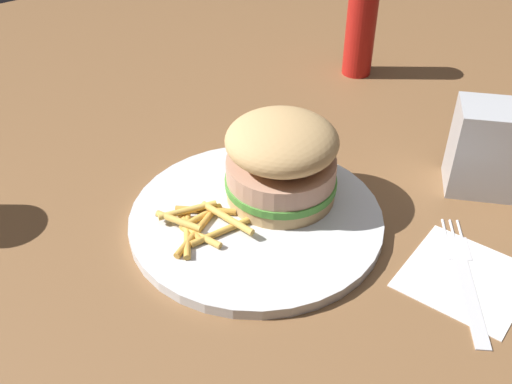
{
  "coord_description": "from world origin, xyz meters",
  "views": [
    {
      "loc": [
        0.3,
        0.42,
        0.42
      ],
      "look_at": [
        0.01,
        0.02,
        0.04
      ],
      "focal_mm": 42.2,
      "sensor_mm": 36.0,
      "label": 1
    }
  ],
  "objects_px": {
    "plate": "(256,219)",
    "fork": "(465,274)",
    "napkin_dispenser": "(493,149)",
    "fries_pile": "(202,223)",
    "napkin": "(465,277)",
    "sandwich": "(281,159)",
    "ketchup_bottle": "(361,29)"
  },
  "relations": [
    {
      "from": "fries_pile",
      "to": "fork",
      "type": "height_order",
      "value": "fries_pile"
    },
    {
      "from": "plate",
      "to": "ketchup_bottle",
      "type": "height_order",
      "value": "ketchup_bottle"
    },
    {
      "from": "fries_pile",
      "to": "fork",
      "type": "relative_size",
      "value": 0.74
    },
    {
      "from": "fries_pile",
      "to": "napkin",
      "type": "relative_size",
      "value": 0.95
    },
    {
      "from": "napkin",
      "to": "ketchup_bottle",
      "type": "height_order",
      "value": "ketchup_bottle"
    },
    {
      "from": "sandwich",
      "to": "fries_pile",
      "type": "distance_m",
      "value": 0.11
    },
    {
      "from": "plate",
      "to": "fork",
      "type": "height_order",
      "value": "plate"
    },
    {
      "from": "fries_pile",
      "to": "napkin_dispenser",
      "type": "bearing_deg",
      "value": 158.85
    },
    {
      "from": "napkin",
      "to": "ketchup_bottle",
      "type": "distance_m",
      "value": 0.45
    },
    {
      "from": "sandwich",
      "to": "fries_pile",
      "type": "xyz_separation_m",
      "value": [
        0.1,
        -0.0,
        -0.04
      ]
    },
    {
      "from": "napkin_dispenser",
      "to": "ketchup_bottle",
      "type": "relative_size",
      "value": 0.74
    },
    {
      "from": "fork",
      "to": "napkin_dispenser",
      "type": "bearing_deg",
      "value": -148.98
    },
    {
      "from": "plate",
      "to": "fries_pile",
      "type": "xyz_separation_m",
      "value": [
        0.06,
        -0.02,
        0.01
      ]
    },
    {
      "from": "plate",
      "to": "napkin_dispenser",
      "type": "bearing_deg",
      "value": 157.59
    },
    {
      "from": "fork",
      "to": "plate",
      "type": "bearing_deg",
      "value": -57.85
    },
    {
      "from": "plate",
      "to": "fork",
      "type": "distance_m",
      "value": 0.22
    },
    {
      "from": "napkin",
      "to": "fork",
      "type": "bearing_deg",
      "value": -131.2
    },
    {
      "from": "napkin_dispenser",
      "to": "ketchup_bottle",
      "type": "bearing_deg",
      "value": 120.63
    },
    {
      "from": "fork",
      "to": "ketchup_bottle",
      "type": "xyz_separation_m",
      "value": [
        -0.22,
        -0.38,
        0.07
      ]
    },
    {
      "from": "sandwich",
      "to": "plate",
      "type": "bearing_deg",
      "value": 15.26
    },
    {
      "from": "ketchup_bottle",
      "to": "napkin_dispenser",
      "type": "bearing_deg",
      "value": 74.13
    },
    {
      "from": "sandwich",
      "to": "napkin_dispenser",
      "type": "bearing_deg",
      "value": 151.24
    },
    {
      "from": "fries_pile",
      "to": "napkin",
      "type": "bearing_deg",
      "value": 130.58
    },
    {
      "from": "sandwich",
      "to": "napkin_dispenser",
      "type": "relative_size",
      "value": 1.17
    },
    {
      "from": "sandwich",
      "to": "fries_pile",
      "type": "relative_size",
      "value": 1.16
    },
    {
      "from": "napkin_dispenser",
      "to": "napkin",
      "type": "bearing_deg",
      "value": -102.31
    },
    {
      "from": "fries_pile",
      "to": "napkin",
      "type": "xyz_separation_m",
      "value": [
        -0.17,
        0.2,
        -0.02
      ]
    },
    {
      "from": "napkin",
      "to": "napkin_dispenser",
      "type": "height_order",
      "value": "napkin_dispenser"
    },
    {
      "from": "sandwich",
      "to": "napkin_dispenser",
      "type": "xyz_separation_m",
      "value": [
        -0.21,
        0.11,
        -0.01
      ]
    },
    {
      "from": "napkin_dispenser",
      "to": "plate",
      "type": "bearing_deg",
      "value": -155.91
    },
    {
      "from": "plate",
      "to": "napkin_dispenser",
      "type": "xyz_separation_m",
      "value": [
        -0.25,
        0.1,
        0.05
      ]
    },
    {
      "from": "napkin",
      "to": "sandwich",
      "type": "bearing_deg",
      "value": -69.62
    }
  ]
}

